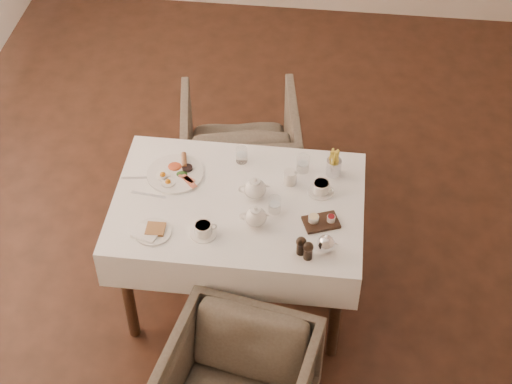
{
  "coord_description": "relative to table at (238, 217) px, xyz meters",
  "views": [
    {
      "loc": [
        0.39,
        -3.37,
        3.6
      ],
      "look_at": [
        0.06,
        -0.58,
        0.82
      ],
      "focal_mm": 55.0,
      "sensor_mm": 36.0,
      "label": 1
    }
  ],
  "objects": [
    {
      "name": "table",
      "position": [
        0.0,
        0.0,
        0.0
      ],
      "size": [
        1.28,
        0.88,
        0.75
      ],
      "color": "black",
      "rests_on": "ground"
    },
    {
      "name": "glass_mid",
      "position": [
        0.19,
        -0.05,
        0.16
      ],
      "size": [
        0.07,
        0.07,
        0.09
      ],
      "primitive_type": "cylinder",
      "rotation": [
        0.0,
        0.0,
        -0.04
      ],
      "color": "silver",
      "rests_on": "table"
    },
    {
      "name": "side_plate",
      "position": [
        -0.39,
        -0.27,
        0.12
      ],
      "size": [
        0.2,
        0.18,
        0.02
      ],
      "rotation": [
        0.0,
        0.0,
        -0.19
      ],
      "color": "white",
      "rests_on": "table"
    },
    {
      "name": "teapot_front",
      "position": [
        0.11,
        -0.15,
        0.18
      ],
      "size": [
        0.16,
        0.13,
        0.12
      ],
      "primitive_type": null,
      "rotation": [
        0.0,
        0.0,
        0.12
      ],
      "color": "white",
      "rests_on": "table"
    },
    {
      "name": "teacup_near",
      "position": [
        -0.14,
        -0.24,
        0.15
      ],
      "size": [
        0.13,
        0.13,
        0.07
      ],
      "rotation": [
        0.0,
        0.0,
        0.34
      ],
      "color": "white",
      "rests_on": "table"
    },
    {
      "name": "teacup_far",
      "position": [
        0.42,
        0.12,
        0.15
      ],
      "size": [
        0.13,
        0.13,
        0.07
      ],
      "rotation": [
        0.0,
        0.0,
        -0.31
      ],
      "color": "white",
      "rests_on": "table"
    },
    {
      "name": "fries_cup",
      "position": [
        0.47,
        0.26,
        0.19
      ],
      "size": [
        0.08,
        0.08,
        0.17
      ],
      "rotation": [
        0.0,
        0.0,
        -0.4
      ],
      "color": "silver",
      "rests_on": "table"
    },
    {
      "name": "breakfast_plate",
      "position": [
        -0.35,
        0.16,
        0.13
      ],
      "size": [
        0.3,
        0.3,
        0.04
      ],
      "rotation": [
        0.0,
        0.0,
        -0.22
      ],
      "color": "white",
      "rests_on": "table"
    },
    {
      "name": "glass_right",
      "position": [
        0.31,
        0.27,
        0.16
      ],
      "size": [
        0.09,
        0.09,
        0.09
      ],
      "primitive_type": "cylinder",
      "rotation": [
        0.0,
        0.0,
        -0.43
      ],
      "color": "silver",
      "rests_on": "table"
    },
    {
      "name": "creamer",
      "position": [
        0.25,
        0.16,
        0.16
      ],
      "size": [
        0.07,
        0.07,
        0.08
      ],
      "primitive_type": "cylinder",
      "rotation": [
        0.0,
        0.0,
        0.1
      ],
      "color": "white",
      "rests_on": "table"
    },
    {
      "name": "cutlery_knife",
      "position": [
        -0.46,
        -0.01,
        0.12
      ],
      "size": [
        0.18,
        0.04,
        0.0
      ],
      "primitive_type": "cube",
      "rotation": [
        0.0,
        0.0,
        1.46
      ],
      "color": "silver",
      "rests_on": "table"
    },
    {
      "name": "glass_left",
      "position": [
        -0.02,
        0.3,
        0.16
      ],
      "size": [
        0.08,
        0.08,
        0.09
      ],
      "primitive_type": "cylinder",
      "rotation": [
        0.0,
        0.0,
        -0.41
      ],
      "color": "silver",
      "rests_on": "table"
    },
    {
      "name": "pepper_mill_right",
      "position": [
        0.38,
        -0.34,
        0.17
      ],
      "size": [
        0.06,
        0.06,
        0.1
      ],
      "primitive_type": null,
      "rotation": [
        0.0,
        0.0,
        0.19
      ],
      "color": "black",
      "rests_on": "table"
    },
    {
      "name": "cutlery_fork",
      "position": [
        -0.54,
        0.11,
        0.12
      ],
      "size": [
        0.19,
        0.04,
        0.0
      ],
      "primitive_type": "cube",
      "rotation": [
        0.0,
        0.0,
        1.7
      ],
      "color": "silver",
      "rests_on": "table"
    },
    {
      "name": "silver_pot",
      "position": [
        0.46,
        -0.28,
        0.17
      ],
      "size": [
        0.11,
        0.09,
        0.11
      ],
      "primitive_type": null,
      "rotation": [
        0.0,
        0.0,
        -0.08
      ],
      "color": "white",
      "rests_on": "table"
    },
    {
      "name": "teapot_centre",
      "position": [
        0.08,
        0.05,
        0.18
      ],
      "size": [
        0.18,
        0.15,
        0.13
      ],
      "primitive_type": null,
      "rotation": [
        0.0,
        0.0,
        0.21
      ],
      "color": "white",
      "rests_on": "table"
    },
    {
      "name": "pepper_mill_left",
      "position": [
        0.34,
        -0.31,
        0.17
      ],
      "size": [
        0.06,
        0.06,
        0.1
      ],
      "primitive_type": null,
      "rotation": [
        0.0,
        0.0,
        0.21
      ],
      "color": "black",
      "rests_on": "table"
    },
    {
      "name": "armchair_far",
      "position": [
        -0.11,
        0.88,
        -0.31
      ],
      "size": [
        0.82,
        0.84,
        0.66
      ],
      "primitive_type": "imported",
      "rotation": [
        0.0,
        0.0,
        3.31
      ],
      "color": "#4A4136",
      "rests_on": "ground"
    },
    {
      "name": "condiment_board",
      "position": [
        0.43,
        -0.1,
        0.13
      ],
      "size": [
        0.2,
        0.17,
        0.04
      ],
      "rotation": [
        0.0,
        0.0,
        0.37
      ],
      "color": "black",
      "rests_on": "table"
    }
  ]
}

